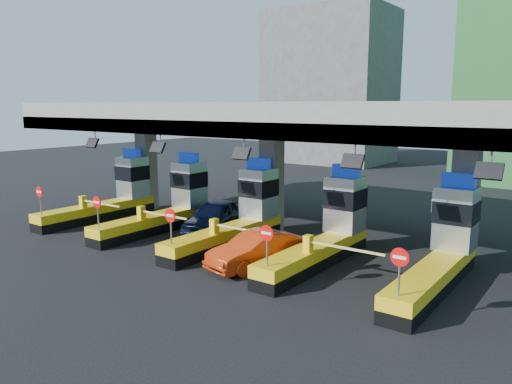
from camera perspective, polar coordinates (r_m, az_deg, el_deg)
The scene contains 10 objects.
ground at distance 25.37m, azimuth -2.09°, elevation -5.82°, with size 120.00×120.00×0.00m, color black.
toll_canopy at distance 26.74m, azimuth 1.67°, elevation 8.32°, with size 28.00×12.09×7.00m.
toll_lane_far_left at distance 32.24m, azimuth -15.91°, elevation -0.26°, with size 4.43×8.00×4.16m.
toll_lane_left at distance 28.51m, azimuth -9.68°, elevation -1.31°, with size 4.43×8.00×4.16m.
toll_lane_center at distance 25.24m, azimuth -1.72°, elevation -2.63°, with size 4.43×8.00×4.16m.
toll_lane_right at distance 22.60m, azimuth 8.38°, elevation -4.22°, with size 4.43×8.00×4.16m.
toll_lane_far_right at distance 20.85m, azimuth 20.69°, elevation -5.98°, with size 4.43×8.00×4.16m.
bg_building_concrete at distance 62.42m, azimuth 8.45°, elevation 11.75°, with size 14.00×10.00×18.00m, color #4C4C49.
van at distance 27.31m, azimuth -4.74°, elevation -2.81°, with size 2.07×5.14×1.75m, color black.
red_car at distance 21.50m, azimuth 0.10°, elevation -6.62°, with size 1.60×4.58×1.51m, color #BD330E.
Camera 1 is at (15.12, -19.17, 6.87)m, focal length 35.00 mm.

